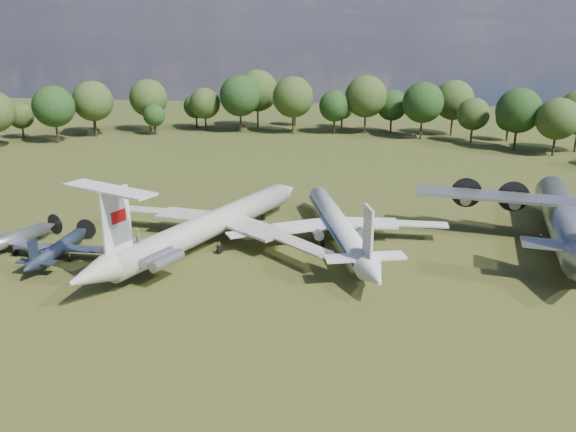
% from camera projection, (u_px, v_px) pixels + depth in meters
% --- Properties ---
extents(ground, '(300.00, 300.00, 0.00)m').
position_uv_depth(ground, '(228.00, 248.00, 70.91)').
color(ground, '#223612').
rests_on(ground, ground).
extents(il62_airliner, '(49.38, 54.93, 4.41)m').
position_uv_depth(il62_airliner, '(211.00, 229.00, 71.16)').
color(il62_airliner, '#B3B3AE').
rests_on(il62_airliner, ground).
extents(tu104_jet, '(38.15, 44.66, 3.82)m').
position_uv_depth(tu104_jet, '(339.00, 230.00, 71.83)').
color(tu104_jet, silver).
rests_on(tu104_jet, ground).
extents(an12_transport, '(44.14, 47.76, 5.53)m').
position_uv_depth(an12_transport, '(564.00, 224.00, 71.37)').
color(an12_transport, '#A4A7AC').
rests_on(an12_transport, ground).
extents(small_prop_west, '(11.53, 15.64, 2.28)m').
position_uv_depth(small_prop_west, '(59.00, 251.00, 66.95)').
color(small_prop_west, black).
rests_on(small_prop_west, ground).
extents(small_prop_northwest, '(16.58, 19.17, 2.36)m').
position_uv_depth(small_prop_northwest, '(8.00, 244.00, 69.14)').
color(small_prop_northwest, '#94979B').
rests_on(small_prop_northwest, ground).
extents(person_on_il62, '(0.69, 0.56, 1.65)m').
position_uv_depth(person_on_il62, '(138.00, 236.00, 60.17)').
color(person_on_il62, olive).
rests_on(person_on_il62, il62_airliner).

